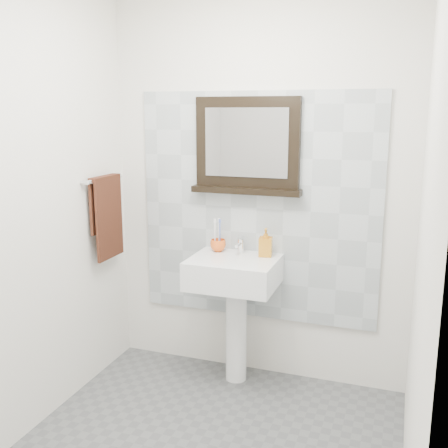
{
  "coord_description": "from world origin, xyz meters",
  "views": [
    {
      "loc": [
        0.92,
        -2.17,
        1.77
      ],
      "look_at": [
        -0.04,
        0.55,
        1.15
      ],
      "focal_mm": 42.0,
      "sensor_mm": 36.0,
      "label": 1
    }
  ],
  "objects_px": {
    "toothbrush_cup": "(218,245)",
    "hand_towel": "(107,211)",
    "pedestal_sink": "(234,285)",
    "soap_dispenser": "(266,242)",
    "framed_mirror": "(247,148)"
  },
  "relations": [
    {
      "from": "toothbrush_cup",
      "to": "hand_towel",
      "type": "distance_m",
      "value": 0.77
    },
    {
      "from": "pedestal_sink",
      "to": "soap_dispenser",
      "type": "distance_m",
      "value": 0.34
    },
    {
      "from": "toothbrush_cup",
      "to": "soap_dispenser",
      "type": "bearing_deg",
      "value": -1.79
    },
    {
      "from": "toothbrush_cup",
      "to": "framed_mirror",
      "type": "bearing_deg",
      "value": 20.91
    },
    {
      "from": "pedestal_sink",
      "to": "toothbrush_cup",
      "type": "xyz_separation_m",
      "value": [
        -0.15,
        0.12,
        0.22
      ]
    },
    {
      "from": "toothbrush_cup",
      "to": "framed_mirror",
      "type": "xyz_separation_m",
      "value": [
        0.18,
        0.07,
        0.64
      ]
    },
    {
      "from": "pedestal_sink",
      "to": "hand_towel",
      "type": "distance_m",
      "value": 0.97
    },
    {
      "from": "toothbrush_cup",
      "to": "soap_dispenser",
      "type": "xyz_separation_m",
      "value": [
        0.33,
        -0.01,
        0.05
      ]
    },
    {
      "from": "soap_dispenser",
      "to": "hand_towel",
      "type": "xyz_separation_m",
      "value": [
        -1.03,
        -0.21,
        0.18
      ]
    },
    {
      "from": "soap_dispenser",
      "to": "framed_mirror",
      "type": "height_order",
      "value": "framed_mirror"
    },
    {
      "from": "soap_dispenser",
      "to": "framed_mirror",
      "type": "distance_m",
      "value": 0.62
    },
    {
      "from": "soap_dispenser",
      "to": "hand_towel",
      "type": "bearing_deg",
      "value": -176.96
    },
    {
      "from": "pedestal_sink",
      "to": "framed_mirror",
      "type": "relative_size",
      "value": 1.33
    },
    {
      "from": "soap_dispenser",
      "to": "hand_towel",
      "type": "relative_size",
      "value": 0.33
    },
    {
      "from": "framed_mirror",
      "to": "hand_towel",
      "type": "relative_size",
      "value": 1.32
    }
  ]
}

